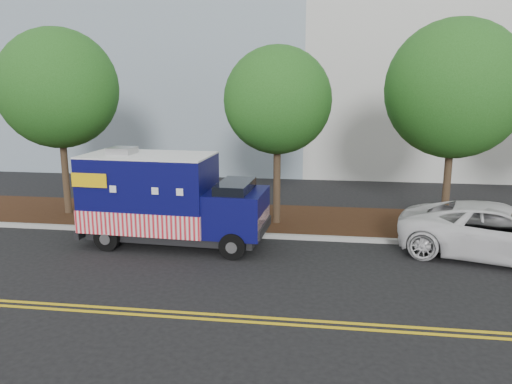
# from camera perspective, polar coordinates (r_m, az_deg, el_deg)

# --- Properties ---
(ground) EXTENTS (120.00, 120.00, 0.00)m
(ground) POSITION_cam_1_polar(r_m,az_deg,el_deg) (15.92, -4.03, -6.58)
(ground) COLOR black
(ground) RESTS_ON ground
(curb) EXTENTS (120.00, 0.18, 0.15)m
(curb) POSITION_cam_1_polar(r_m,az_deg,el_deg) (17.20, -3.06, -4.84)
(curb) COLOR #9E9E99
(curb) RESTS_ON ground
(mulch_strip) EXTENTS (120.00, 4.00, 0.15)m
(mulch_strip) POSITION_cam_1_polar(r_m,az_deg,el_deg) (19.18, -1.87, -2.99)
(mulch_strip) COLOR black
(mulch_strip) RESTS_ON ground
(centerline_near) EXTENTS (120.00, 0.10, 0.01)m
(centerline_near) POSITION_cam_1_polar(r_m,az_deg,el_deg) (11.92, -8.57, -13.44)
(centerline_near) COLOR gold
(centerline_near) RESTS_ON ground
(centerline_far) EXTENTS (120.00, 0.10, 0.01)m
(centerline_far) POSITION_cam_1_polar(r_m,az_deg,el_deg) (11.71, -8.92, -13.96)
(centerline_far) COLOR gold
(centerline_far) RESTS_ON ground
(tree_a) EXTENTS (4.46, 4.46, 7.18)m
(tree_a) POSITION_cam_1_polar(r_m,az_deg,el_deg) (20.40, -21.66, 10.92)
(tree_a) COLOR #38281C
(tree_a) RESTS_ON ground
(tree_b) EXTENTS (3.77, 3.77, 6.45)m
(tree_b) POSITION_cam_1_polar(r_m,az_deg,el_deg) (17.65, 2.49, 10.41)
(tree_b) COLOR #38281C
(tree_b) RESTS_ON ground
(tree_c) EXTENTS (4.67, 4.67, 7.29)m
(tree_c) POSITION_cam_1_polar(r_m,az_deg,el_deg) (18.39, 21.77, 10.85)
(tree_c) COLOR #38281C
(tree_c) RESTS_ON ground
(sign_post) EXTENTS (0.06, 0.06, 2.40)m
(sign_post) POSITION_cam_1_polar(r_m,az_deg,el_deg) (18.60, -15.45, -0.36)
(sign_post) COLOR #473828
(sign_post) RESTS_ON ground
(food_truck) EXTENTS (6.09, 2.59, 3.14)m
(food_truck) POSITION_cam_1_polar(r_m,az_deg,el_deg) (16.31, -10.32, -1.08)
(food_truck) COLOR black
(food_truck) RESTS_ON ground
(white_car) EXTENTS (6.34, 4.29, 1.61)m
(white_car) POSITION_cam_1_polar(r_m,az_deg,el_deg) (16.60, 26.12, -4.15)
(white_car) COLOR silver
(white_car) RESTS_ON ground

